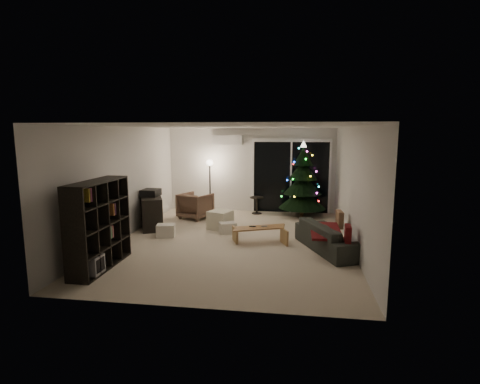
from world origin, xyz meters
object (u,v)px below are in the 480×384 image
(armchair, at_px, (195,206))
(coffee_table, at_px, (259,235))
(bookshelf, at_px, (89,224))
(media_cabinet, at_px, (151,212))
(sofa, at_px, (330,237))
(christmas_tree, at_px, (303,179))

(armchair, distance_m, coffee_table, 2.90)
(bookshelf, relative_size, media_cabinet, 1.22)
(coffee_table, bearing_deg, bookshelf, -169.17)
(sofa, height_order, christmas_tree, christmas_tree)
(media_cabinet, relative_size, christmas_tree, 0.60)
(coffee_table, bearing_deg, armchair, 110.56)
(coffee_table, distance_m, christmas_tree, 3.09)
(armchair, xyz_separation_m, christmas_tree, (2.94, 0.69, 0.71))
(christmas_tree, bearing_deg, bookshelf, -128.96)
(armchair, bearing_deg, bookshelf, 100.97)
(coffee_table, height_order, christmas_tree, christmas_tree)
(armchair, height_order, sofa, armchair)
(media_cabinet, relative_size, sofa, 0.67)
(bookshelf, relative_size, coffee_table, 1.38)
(bookshelf, distance_m, christmas_tree, 6.03)
(media_cabinet, xyz_separation_m, christmas_tree, (3.79, 1.80, 0.67))
(media_cabinet, height_order, sofa, media_cabinet)
(media_cabinet, distance_m, armchair, 1.39)
(sofa, height_order, coffee_table, sofa)
(armchair, xyz_separation_m, sofa, (3.46, -2.39, -0.08))
(bookshelf, relative_size, armchair, 1.97)
(media_cabinet, xyz_separation_m, sofa, (4.30, -1.28, -0.12))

